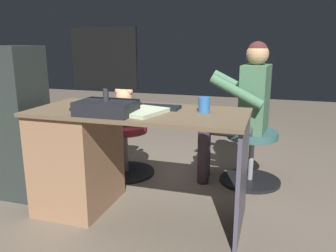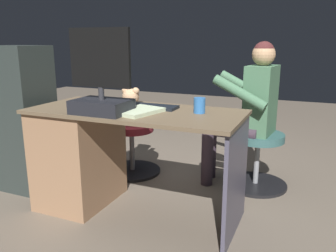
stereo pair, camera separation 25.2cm
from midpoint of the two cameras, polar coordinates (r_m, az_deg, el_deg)
ground_plane at (r=2.82m, az=0.99°, el=-10.93°), size 10.00×10.00×0.00m
desk at (r=2.54m, az=-10.06°, el=-4.42°), size 1.43×0.63×0.74m
monitor at (r=2.16m, az=-7.78°, el=5.97°), size 0.42×0.25×0.52m
keyboard at (r=2.35m, az=-0.38°, el=3.28°), size 0.42×0.14×0.02m
computer_mouse at (r=2.51m, az=-7.07°, el=4.06°), size 0.06×0.10×0.04m
cup at (r=2.18m, az=8.56°, el=3.37°), size 0.07×0.07×0.10m
tv_remote at (r=2.40m, az=-11.57°, el=3.20°), size 0.08×0.16×0.02m
notebook_binder at (r=2.17m, az=-1.72°, el=2.45°), size 0.29×0.34×0.02m
office_chair_teddy at (r=3.14m, az=-3.73°, el=-3.33°), size 0.52×0.52×0.46m
teddy_bear at (r=3.07m, az=-3.74°, el=3.06°), size 0.23×0.24×0.34m
visitor_chair at (r=2.97m, az=16.96°, el=-4.81°), size 0.52×0.52×0.46m
person at (r=2.86m, az=15.73°, el=3.38°), size 0.58×0.52×1.19m
equipment_rack at (r=2.95m, az=-20.92°, el=1.08°), size 0.44×0.36×1.15m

